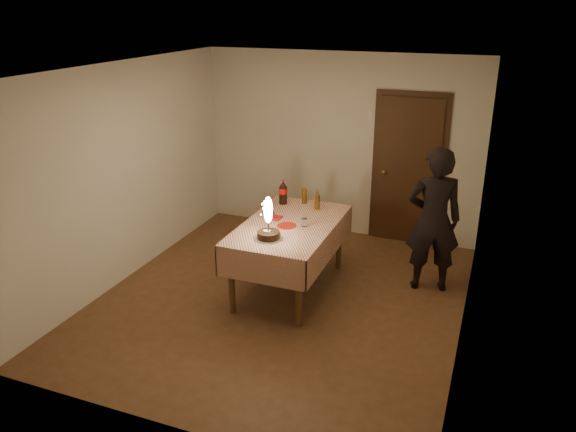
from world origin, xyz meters
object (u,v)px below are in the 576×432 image
(birthday_cake, at_px, (268,227))
(photographer, at_px, (433,220))
(dining_table, at_px, (290,233))
(amber_bottle_left, at_px, (304,194))
(amber_bottle_right, at_px, (317,200))
(red_plate, at_px, (287,226))
(clear_cup, at_px, (304,222))
(red_cup, at_px, (271,216))
(cola_bottle, at_px, (283,192))

(birthday_cake, xyz_separation_m, photographer, (1.59, 1.12, -0.10))
(dining_table, xyz_separation_m, photographer, (1.53, 0.63, 0.14))
(amber_bottle_left, relative_size, amber_bottle_right, 1.00)
(red_plate, relative_size, amber_bottle_left, 0.86)
(dining_table, xyz_separation_m, clear_cup, (0.18, -0.01, 0.16))
(red_cup, xyz_separation_m, amber_bottle_right, (0.39, 0.52, 0.07))
(birthday_cake, distance_m, red_cup, 0.56)
(birthday_cake, height_order, clear_cup, birthday_cake)
(red_cup, distance_m, clear_cup, 0.43)
(clear_cup, xyz_separation_m, amber_bottle_left, (-0.26, 0.72, 0.07))
(birthday_cake, xyz_separation_m, red_cup, (-0.19, 0.52, -0.08))
(dining_table, height_order, red_cup, red_cup)
(dining_table, height_order, birthday_cake, birthday_cake)
(red_cup, xyz_separation_m, photographer, (1.78, 0.59, -0.02))
(birthday_cake, xyz_separation_m, amber_bottle_right, (0.20, 1.05, -0.02))
(birthday_cake, bearing_deg, cola_bottle, 103.60)
(dining_table, relative_size, photographer, 0.99)
(amber_bottle_left, distance_m, amber_bottle_right, 0.26)
(red_cup, relative_size, cola_bottle, 0.31)
(photographer, bearing_deg, amber_bottle_left, 177.09)
(clear_cup, distance_m, amber_bottle_left, 0.77)
(dining_table, xyz_separation_m, cola_bottle, (-0.32, 0.60, 0.26))
(clear_cup, bearing_deg, birthday_cake, -116.89)
(dining_table, distance_m, cola_bottle, 0.73)
(birthday_cake, height_order, cola_bottle, birthday_cake)
(dining_table, distance_m, amber_bottle_left, 0.76)
(red_plate, bearing_deg, red_cup, 153.66)
(birthday_cake, bearing_deg, red_cup, 110.12)
(red_plate, xyz_separation_m, cola_bottle, (-0.32, 0.68, 0.15))
(birthday_cake, distance_m, photographer, 1.95)
(red_cup, height_order, photographer, photographer)
(red_plate, xyz_separation_m, red_cup, (-0.25, 0.12, 0.05))
(red_plate, xyz_separation_m, amber_bottle_right, (0.14, 0.65, 0.11))
(amber_bottle_left, height_order, amber_bottle_right, same)
(dining_table, distance_m, clear_cup, 0.24)
(amber_bottle_left, xyz_separation_m, photographer, (1.61, -0.08, -0.09))
(amber_bottle_left, xyz_separation_m, amber_bottle_right, (0.22, -0.15, 0.00))
(birthday_cake, xyz_separation_m, red_plate, (0.06, 0.40, -0.13))
(red_cup, distance_m, amber_bottle_right, 0.66)
(birthday_cake, bearing_deg, amber_bottle_left, 90.91)
(red_cup, relative_size, photographer, 0.06)
(clear_cup, relative_size, photographer, 0.05)
(amber_bottle_right, bearing_deg, red_plate, -102.45)
(amber_bottle_right, bearing_deg, amber_bottle_left, 145.86)
(red_cup, bearing_deg, cola_bottle, 97.14)
(photographer, bearing_deg, red_cup, -161.66)
(clear_cup, bearing_deg, red_plate, -158.70)
(birthday_cake, relative_size, amber_bottle_left, 1.86)
(red_plate, bearing_deg, cola_bottle, 115.05)
(dining_table, bearing_deg, red_plate, -90.49)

